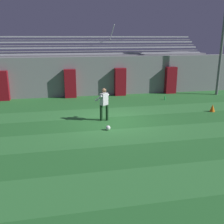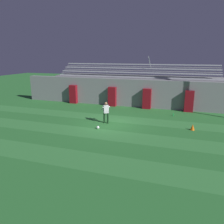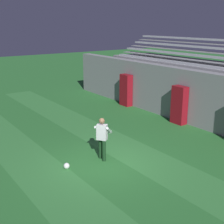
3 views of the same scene
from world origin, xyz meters
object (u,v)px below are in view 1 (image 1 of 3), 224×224
at_px(padding_pillar_gate_left, 70,84).
at_px(padding_pillar_gate_right, 120,82).
at_px(padding_pillar_far_right, 171,80).
at_px(floodlight_pole, 224,25).
at_px(soccer_ball, 108,128).
at_px(traffic_cone, 212,108).
at_px(goalkeeper, 104,102).
at_px(padding_pillar_far_left, 2,86).
at_px(water_bottle, 165,98).

xyz_separation_m(padding_pillar_gate_left, padding_pillar_gate_right, (3.59, 0.00, 0.00)).
xyz_separation_m(padding_pillar_gate_left, padding_pillar_far_right, (7.51, 0.00, 0.00)).
height_order(floodlight_pole, soccer_ball, floodlight_pole).
height_order(padding_pillar_far_right, traffic_cone, padding_pillar_far_right).
height_order(padding_pillar_gate_right, goalkeeper, padding_pillar_gate_right).
relative_size(floodlight_pole, soccer_ball, 35.20).
relative_size(floodlight_pole, goalkeeper, 4.64).
xyz_separation_m(padding_pillar_gate_right, soccer_ball, (-2.27, -7.24, -0.88)).
bearing_deg(padding_pillar_gate_left, soccer_ball, -79.60).
height_order(goalkeeper, traffic_cone, goalkeeper).
relative_size(padding_pillar_far_left, water_bottle, 8.26).
xyz_separation_m(goalkeeper, water_bottle, (4.87, 3.73, -0.83)).
bearing_deg(padding_pillar_far_left, soccer_ball, -51.24).
bearing_deg(traffic_cone, padding_pillar_gate_left, 145.48).
height_order(padding_pillar_gate_left, soccer_ball, padding_pillar_gate_left).
distance_m(padding_pillar_far_right, soccer_ball, 9.56).
xyz_separation_m(padding_pillar_far_right, water_bottle, (-1.24, -2.00, -0.87)).
xyz_separation_m(padding_pillar_gate_left, padding_pillar_far_left, (-4.48, 0.00, 0.00)).
xyz_separation_m(padding_pillar_far_right, floodlight_pole, (3.20, -1.15, 3.93)).
bearing_deg(water_bottle, soccer_ball, -133.31).
relative_size(goalkeeper, traffic_cone, 3.98).
bearing_deg(padding_pillar_far_right, padding_pillar_gate_right, 180.00).
distance_m(padding_pillar_gate_left, padding_pillar_far_right, 7.51).
height_order(soccer_ball, traffic_cone, traffic_cone).
bearing_deg(soccer_ball, padding_pillar_gate_right, 72.62).
distance_m(goalkeeper, water_bottle, 6.19).
bearing_deg(traffic_cone, water_bottle, 114.21).
distance_m(padding_pillar_far_left, water_bottle, 10.97).
distance_m(padding_pillar_far_right, goalkeeper, 8.38).
xyz_separation_m(soccer_ball, water_bottle, (4.94, 5.24, 0.01)).
xyz_separation_m(padding_pillar_far_right, traffic_cone, (0.26, -5.34, -0.78)).
xyz_separation_m(padding_pillar_gate_left, floodlight_pole, (10.71, -1.15, 3.93)).
relative_size(soccer_ball, traffic_cone, 0.52).
bearing_deg(water_bottle, padding_pillar_far_right, 58.13).
relative_size(padding_pillar_gate_right, soccer_ball, 9.01).
bearing_deg(traffic_cone, padding_pillar_gate_right, 128.00).
distance_m(floodlight_pole, goalkeeper, 11.11).
height_order(padding_pillar_far_left, padding_pillar_far_right, same).
bearing_deg(padding_pillar_far_left, floodlight_pole, -4.34).
bearing_deg(padding_pillar_far_left, water_bottle, -10.55).
bearing_deg(padding_pillar_gate_left, goalkeeper, -76.27).
bearing_deg(goalkeeper, padding_pillar_far_right, 43.15).
bearing_deg(goalkeeper, padding_pillar_far_left, 135.77).
height_order(padding_pillar_gate_right, soccer_ball, padding_pillar_gate_right).
height_order(traffic_cone, water_bottle, traffic_cone).
height_order(padding_pillar_far_left, water_bottle, padding_pillar_far_left).
height_order(padding_pillar_far_left, soccer_ball, padding_pillar_far_left).
relative_size(padding_pillar_far_left, traffic_cone, 4.72).
height_order(goalkeeper, soccer_ball, goalkeeper).
xyz_separation_m(soccer_ball, traffic_cone, (6.44, 1.90, 0.10)).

